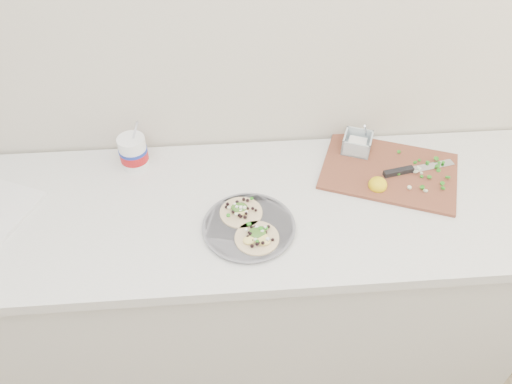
{
  "coord_description": "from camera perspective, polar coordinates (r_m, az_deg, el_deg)",
  "views": [
    {
      "loc": [
        0.11,
        0.29,
        2.07
      ],
      "look_at": [
        0.19,
        1.41,
        0.96
      ],
      "focal_mm": 35.0,
      "sensor_mm": 36.0,
      "label": 1
    }
  ],
  "objects": [
    {
      "name": "taco_plate",
      "position": [
        1.55,
        -0.82,
        -3.78
      ],
      "size": [
        0.29,
        0.29,
        0.04
      ],
      "rotation": [
        0.0,
        0.0,
        0.1
      ],
      "color": "slate",
      "rests_on": "counter"
    },
    {
      "name": "cutboard",
      "position": [
        1.8,
        14.84,
        2.85
      ],
      "size": [
        0.54,
        0.46,
        0.07
      ],
      "rotation": [
        0.0,
        0.0,
        -0.38
      ],
      "color": "brown",
      "rests_on": "counter"
    },
    {
      "name": "tub",
      "position": [
        1.78,
        -13.82,
        4.71
      ],
      "size": [
        0.1,
        0.1,
        0.22
      ],
      "rotation": [
        0.0,
        0.0,
        -0.17
      ],
      "color": "white",
      "rests_on": "counter"
    },
    {
      "name": "counter",
      "position": [
        1.99,
        -5.7,
        -10.53
      ],
      "size": [
        2.44,
        0.66,
        0.9
      ],
      "color": "silver",
      "rests_on": "ground"
    }
  ]
}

